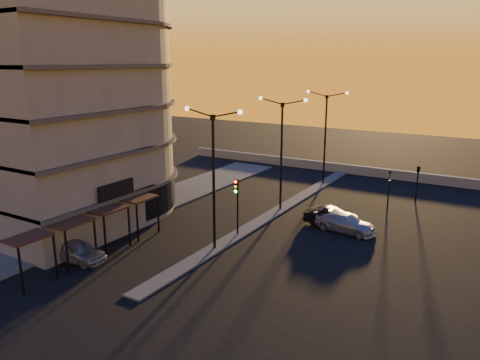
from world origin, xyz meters
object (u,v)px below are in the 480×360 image
traffic_light_main (237,198)px  car_wagon (346,223)px  streetlamp_mid (282,145)px  car_hatchback (76,251)px  car_sedan (331,216)px

traffic_light_main → car_wagon: size_ratio=0.91×
car_wagon → traffic_light_main: bearing=134.1°
streetlamp_mid → car_hatchback: streetlamp_mid is taller
car_hatchback → traffic_light_main: bearing=-41.6°
streetlamp_mid → car_wagon: (6.45, -2.14, -4.92)m
traffic_light_main → car_wagon: traffic_light_main is taller
car_hatchback → car_sedan: (11.50, 14.77, -0.02)m
streetlamp_mid → car_wagon: streetlamp_mid is taller
streetlamp_mid → traffic_light_main: streetlamp_mid is taller
traffic_light_main → car_wagon: 8.45m
car_sedan → car_wagon: 1.66m
streetlamp_mid → car_hatchback: 18.04m
traffic_light_main → car_sedan: size_ratio=1.04×
streetlamp_mid → car_hatchback: size_ratio=2.32×
car_hatchback → car_wagon: bearing=-48.5°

